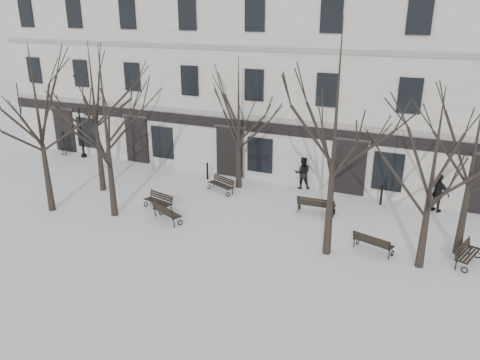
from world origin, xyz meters
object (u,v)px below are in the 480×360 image
Objects in this scene: lamp_post at (84,128)px; bench_4 at (316,204)px; tree_2 at (336,114)px; tree_3 at (435,159)px; tree_0 at (37,110)px; bench_0 at (159,201)px; bench_2 at (373,242)px; bench_3 at (221,184)px; bench_1 at (166,212)px; tree_1 at (105,113)px; bench_5 at (467,253)px.

bench_4 is at bearing -9.13° from lamp_post.
tree_3 is at bearing 7.14° from tree_2.
tree_0 is 4.73× the size of bench_0.
bench_2 is 1.00× the size of bench_3.
bench_1 is at bearing -179.30° from tree_2.
bench_2 is 0.92× the size of bench_4.
tree_0 is 13.61m from bench_4.
bench_2 is at bearing -150.51° from bench_1.
bench_1 is 0.51× the size of lamp_post.
tree_1 is 10.61m from bench_4.
bench_2 is (11.84, 1.34, -4.51)m from tree_1.
bench_2 is (-1.83, 0.39, -3.85)m from tree_3.
tree_3 reaches higher than bench_0.
bench_1 is at bearing -31.49° from lamp_post.
tree_2 reaches higher than tree_0.
tree_2 is 5.36× the size of bench_5.
tree_1 is 13.71m from tree_3.
lamp_post is at bearing 160.84° from tree_2.
tree_2 is 3.78m from tree_3.
tree_2 is 1.32× the size of tree_3.
lamp_post is (-10.91, 1.89, 1.54)m from bench_3.
bench_3 is at bearing -75.11° from bench_1.
bench_0 is 0.91× the size of bench_4.
bench_1 is at bearing -29.24° from bench_0.
tree_0 is at bearing 35.59° from bench_1.
lamp_post is at bearing -7.70° from bench_1.
tree_3 reaches higher than bench_3.
bench_0 is 3.77m from bench_3.
tree_0 is 4.72× the size of bench_3.
bench_3 is (0.68, 4.38, -0.02)m from bench_1.
tree_3 reaches higher than bench_4.
lamp_post is at bearing 96.55° from bench_5.
tree_0 is 0.87× the size of tree_2.
bench_3 is 5.47m from bench_4.
bench_5 reaches higher than bench_0.
bench_4 is at bearing -24.90° from bench_2.
bench_5 is at bearing 8.35° from tree_0.
tree_0 is at bearing -139.67° from bench_0.
bench_5 is at bearing -11.79° from lamp_post.
tree_2 is at bearing 42.80° from bench_2.
tree_2 is at bearing -155.52° from bench_1.
bench_4 is at bearing 15.03° from bench_3.
tree_1 is 1.15× the size of tree_3.
bench_5 is (18.44, 2.71, -4.51)m from tree_0.
tree_2 reaches higher than bench_3.
bench_1 reaches higher than bench_0.
tree_0 reaches higher than bench_4.
tree_3 is 4.28m from bench_2.
tree_0 is 4.33× the size of bench_4.
tree_2 is 6.44m from bench_4.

